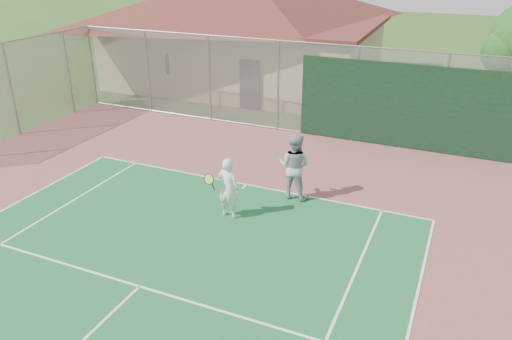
% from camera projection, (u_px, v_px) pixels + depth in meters
% --- Properties ---
extents(back_fence, '(20.08, 0.11, 3.53)m').
position_uv_depth(back_fence, '(358.00, 98.00, 18.06)').
color(back_fence, gray).
rests_on(back_fence, ground).
extents(side_fence_left, '(0.08, 9.00, 3.50)m').
position_uv_depth(side_fence_left, '(12.00, 90.00, 18.73)').
color(side_fence_left, gray).
rests_on(side_fence_left, ground).
extents(clubhouse, '(14.13, 9.63, 6.00)m').
position_uv_depth(clubhouse, '(246.00, 25.00, 25.44)').
color(clubhouse, tan).
rests_on(clubhouse, ground).
extents(bleachers, '(3.04, 1.85, 1.11)m').
position_uv_depth(bleachers, '(146.00, 78.00, 25.26)').
color(bleachers, '#AE4428').
rests_on(bleachers, ground).
extents(player_white_front, '(0.89, 0.64, 1.68)m').
position_uv_depth(player_white_front, '(228.00, 188.00, 13.14)').
color(player_white_front, white).
rests_on(player_white_front, ground).
extents(player_grey_back, '(0.97, 0.77, 1.93)m').
position_uv_depth(player_grey_back, '(294.00, 167.00, 14.13)').
color(player_grey_back, '#9EA1A3').
rests_on(player_grey_back, ground).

